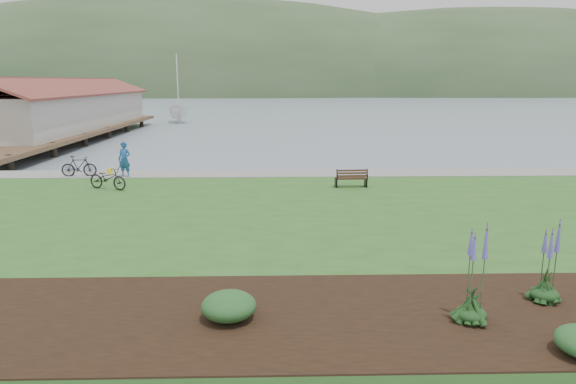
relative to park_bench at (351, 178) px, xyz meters
name	(u,v)px	position (x,y,z in m)	size (l,w,h in m)	color
ground	(306,214)	(-2.28, -3.29, -0.84)	(600.00, 600.00, 0.00)	slate
lawn	(309,223)	(-2.28, -5.29, -0.64)	(34.00, 20.00, 0.40)	#295A1F
shoreline_path	(298,173)	(-2.28, 3.61, -0.42)	(34.00, 2.20, 0.03)	gray
garden_bed	(477,314)	(0.72, -13.09, -0.42)	(24.00, 4.40, 0.04)	black
far_hillside	(333,95)	(17.72, 166.71, -0.84)	(580.00, 80.00, 38.00)	#304B2A
pier_pavilion	(66,109)	(-22.28, 24.23, 1.80)	(8.00, 36.00, 5.40)	#4C3826
park_bench	(351,178)	(0.00, 0.00, 0.00)	(1.45, 0.64, 0.88)	#321E13
person	(124,156)	(-11.03, 2.80, 0.61)	(0.76, 0.53, 2.10)	#1F5392
bicycle_a	(108,178)	(-10.96, -0.17, 0.07)	(1.93, 0.67, 1.01)	black
bicycle_b	(79,166)	(-13.40, 2.98, 0.09)	(1.76, 0.51, 1.06)	black
sailboat	(179,123)	(-15.52, 42.46, -0.84)	(10.09, 10.28, 26.61)	silver
pannier	(110,171)	(-12.09, 3.66, -0.28)	(0.19, 0.30, 0.32)	yellow
echium_0	(473,282)	(0.43, -13.45, 0.44)	(0.62, 0.62, 2.20)	#133514
echium_1	(547,269)	(2.41, -12.51, 0.33)	(0.62, 0.62, 1.96)	#133514
shrub_0	(229,306)	(-4.43, -13.22, -0.12)	(1.12, 1.12, 0.56)	#1E4C21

